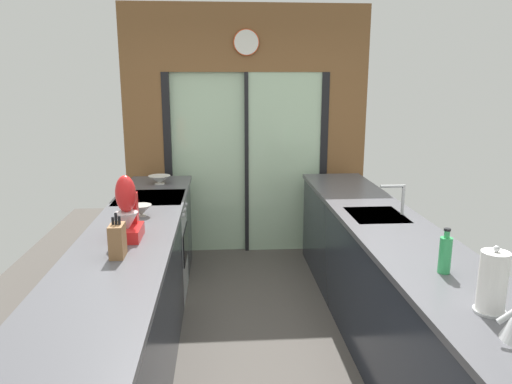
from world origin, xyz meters
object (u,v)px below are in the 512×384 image
(mixing_bowl_far, at_px, (159,180))
(knife_block, at_px, (117,240))
(paper_towel_roll, at_px, (493,283))
(oven_range, at_px, (153,247))
(mixing_bowl_near, at_px, (141,210))
(stand_mixer, at_px, (127,215))
(soap_bottle, at_px, (445,254))

(mixing_bowl_far, height_order, knife_block, knife_block)
(mixing_bowl_far, height_order, paper_towel_roll, paper_towel_roll)
(mixing_bowl_far, bearing_deg, paper_towel_roll, -57.89)
(oven_range, distance_m, mixing_bowl_near, 0.79)
(stand_mixer, distance_m, paper_towel_roll, 2.12)
(oven_range, xyz_separation_m, soap_bottle, (1.80, -1.84, 0.57))
(oven_range, distance_m, paper_towel_roll, 2.98)
(oven_range, distance_m, stand_mixer, 1.30)
(knife_block, bearing_deg, soap_bottle, -11.74)
(oven_range, bearing_deg, mixing_bowl_far, 88.06)
(mixing_bowl_far, relative_size, knife_block, 0.82)
(paper_towel_roll, bearing_deg, soap_bottle, 90.00)
(mixing_bowl_far, bearing_deg, soap_bottle, -53.26)
(oven_range, height_order, knife_block, knife_block)
(knife_block, bearing_deg, paper_towel_roll, -24.79)
(soap_bottle, height_order, paper_towel_roll, paper_towel_roll)
(oven_range, xyz_separation_m, mixing_bowl_far, (0.02, 0.54, 0.51))
(stand_mixer, relative_size, soap_bottle, 1.70)
(oven_range, height_order, paper_towel_roll, paper_towel_roll)
(stand_mixer, bearing_deg, paper_towel_roll, -32.95)
(mixing_bowl_far, xyz_separation_m, stand_mixer, (0.00, -1.68, 0.12))
(stand_mixer, xyz_separation_m, paper_towel_roll, (1.78, -1.15, -0.02))
(oven_range, height_order, soap_bottle, soap_bottle)
(mixing_bowl_near, xyz_separation_m, stand_mixer, (0.00, -0.53, 0.11))
(oven_range, distance_m, knife_block, 1.57)
(stand_mixer, relative_size, paper_towel_roll, 1.35)
(mixing_bowl_near, bearing_deg, soap_bottle, -34.69)
(oven_range, relative_size, soap_bottle, 3.73)
(mixing_bowl_near, xyz_separation_m, paper_towel_roll, (1.78, -1.68, 0.09))
(paper_towel_roll, bearing_deg, oven_range, 128.12)
(mixing_bowl_near, bearing_deg, mixing_bowl_far, 90.00)
(mixing_bowl_near, height_order, knife_block, knife_block)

